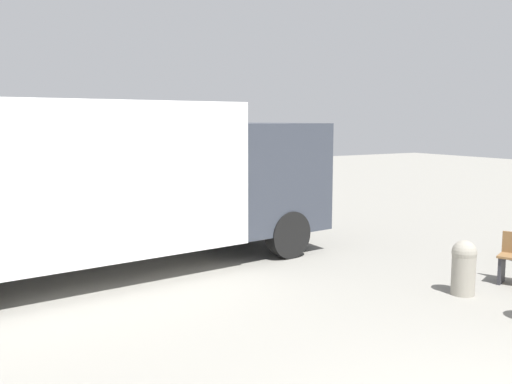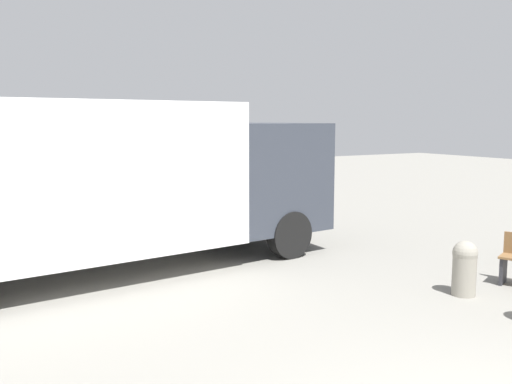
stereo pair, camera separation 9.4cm
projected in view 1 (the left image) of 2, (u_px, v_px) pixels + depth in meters
delivery_truck at (102, 179)px, 9.78m from camera, size 8.63×3.38×2.96m
bollard_far_bench at (464, 265)px, 8.66m from camera, size 0.37×0.37×0.84m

